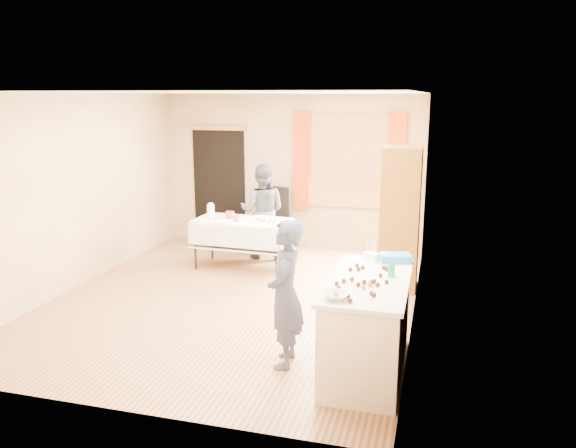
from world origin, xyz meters
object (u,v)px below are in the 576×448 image
(party_table, at_px, (242,239))
(chair, at_px, (273,231))
(girl, at_px, (285,294))
(counter, at_px, (367,325))
(woman, at_px, (263,211))
(cabinet, at_px, (400,219))

(party_table, height_order, chair, chair)
(party_table, xyz_separation_m, chair, (0.16, 1.09, -0.13))
(chair, bearing_deg, girl, -55.26)
(counter, relative_size, woman, 1.02)
(cabinet, xyz_separation_m, woman, (-2.23, 0.91, -0.20))
(cabinet, bearing_deg, girl, -108.80)
(party_table, height_order, girl, girl)
(girl, bearing_deg, woman, -166.58)
(cabinet, xyz_separation_m, girl, (-0.88, -2.58, -0.24))
(girl, height_order, woman, woman)
(cabinet, bearing_deg, chair, 147.88)
(cabinet, xyz_separation_m, chair, (-2.19, 1.38, -0.64))
(counter, distance_m, party_table, 3.58)
(chair, height_order, woman, woman)
(cabinet, height_order, chair, cabinet)
(counter, bearing_deg, girl, -173.85)
(girl, distance_m, woman, 3.74)
(woman, bearing_deg, chair, -100.00)
(chair, xyz_separation_m, girl, (1.31, -3.96, 0.40))
(cabinet, distance_m, girl, 2.74)
(chair, distance_m, woman, 0.65)
(cabinet, bearing_deg, counter, -92.29)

